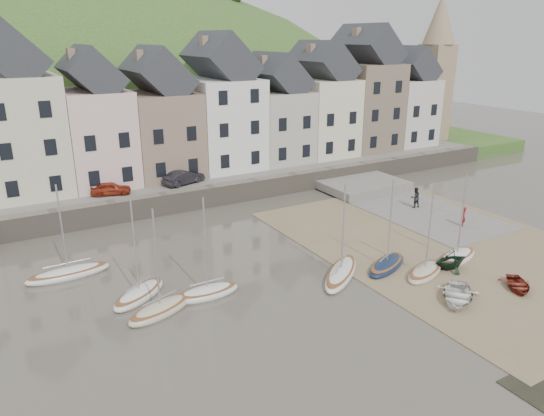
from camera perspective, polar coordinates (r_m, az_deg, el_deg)
ground at (r=32.10m, az=5.43°, el=-8.09°), size 160.00×160.00×0.00m
quay_land at (r=59.27m, az=-12.76°, el=4.97°), size 90.00×30.00×1.50m
quay_street at (r=48.54m, az=-8.63°, el=3.17°), size 70.00×7.00×0.10m
seawall at (r=45.61m, az=-6.95°, el=1.37°), size 70.00×1.20×1.80m
beach at (r=39.01m, az=18.78°, el=-3.98°), size 18.00×26.00×0.06m
slipway at (r=46.84m, az=14.81°, el=0.25°), size 8.00×18.00×0.12m
hillside at (r=90.04m, az=-20.46°, el=-3.56°), size 134.40×84.00×84.00m
townhouse_terrace at (r=51.19m, az=-8.58°, el=10.59°), size 61.05×8.00×13.93m
church_spire at (r=69.85m, az=18.03°, el=15.15°), size 4.00×4.00×18.00m
sailboat_0 at (r=34.72m, az=-22.00°, el=-6.83°), size 5.23×1.68×6.32m
sailboat_1 at (r=30.78m, az=-14.75°, el=-9.36°), size 4.25×3.66×6.32m
sailboat_2 at (r=28.94m, az=-12.48°, el=-11.09°), size 4.42×2.87×6.32m
sailboat_3 at (r=30.23m, az=-7.30°, el=-9.40°), size 3.90×1.51×6.32m
sailboat_4 at (r=32.56m, az=7.80°, el=-7.26°), size 5.33×4.73×6.32m
sailboat_5 at (r=34.19m, az=12.83°, el=-6.25°), size 4.61×3.19×6.32m
sailboat_6 at (r=36.68m, az=20.13°, el=-5.20°), size 4.35×2.37×6.32m
sailboat_7 at (r=33.84m, az=16.87°, el=-6.89°), size 4.17×2.82×6.32m
rowboat_white at (r=31.17m, az=20.19°, el=-9.25°), size 4.30×4.17×0.73m
rowboat_green at (r=35.02m, az=19.53°, el=-5.51°), size 2.67×2.38×1.28m
rowboat_red at (r=34.02m, az=25.99°, el=-7.81°), size 3.09×3.20×0.54m
person_red at (r=42.87m, az=20.78°, el=-0.91°), size 0.67×0.66×1.57m
person_dark at (r=46.17m, az=15.86°, el=1.16°), size 0.98×0.82×1.83m
car_left at (r=45.24m, az=-17.74°, el=2.11°), size 3.53×2.18×1.12m
car_right at (r=46.94m, az=-9.92°, el=3.44°), size 4.16×2.48×1.29m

